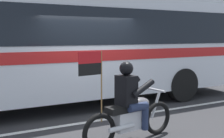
% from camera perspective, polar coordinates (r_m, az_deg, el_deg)
% --- Properties ---
extents(ground_plane, '(60.00, 60.00, 0.00)m').
position_cam_1_polar(ground_plane, '(7.36, -4.59, -9.24)').
color(ground_plane, '#2B2B2D').
extents(sidewalk_curb, '(28.00, 3.80, 0.15)m').
position_cam_1_polar(sidewalk_curb, '(12.09, -14.10, -2.71)').
color(sidewalk_curb, '#A39E93').
rests_on(sidewalk_curb, ground_plane).
extents(lane_center_stripe, '(26.60, 0.14, 0.01)m').
position_cam_1_polar(lane_center_stripe, '(6.83, -2.59, -10.47)').
color(lane_center_stripe, silver).
rests_on(lane_center_stripe, ground_plane).
extents(transit_bus, '(11.10, 2.65, 3.22)m').
position_cam_1_polar(transit_bus, '(8.21, -7.42, 5.72)').
color(transit_bus, silver).
rests_on(transit_bus, ground_plane).
extents(motorcycle_with_rider, '(2.18, 0.71, 1.78)m').
position_cam_1_polar(motorcycle_with_rider, '(5.32, 3.72, -8.06)').
color(motorcycle_with_rider, black).
rests_on(motorcycle_with_rider, ground_plane).
extents(fire_hydrant, '(0.22, 0.30, 0.75)m').
position_cam_1_polar(fire_hydrant, '(11.22, -4.00, -0.96)').
color(fire_hydrant, gold).
rests_on(fire_hydrant, sidewalk_curb).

